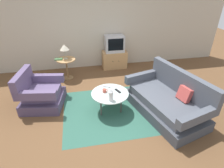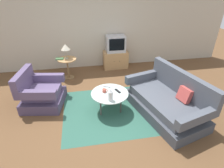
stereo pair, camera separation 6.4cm
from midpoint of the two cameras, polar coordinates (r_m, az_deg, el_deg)
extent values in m
plane|color=brown|center=(4.26, -1.96, -8.31)|extent=(16.00, 16.00, 0.00)
cube|color=#BCB29E|center=(6.03, -5.95, 17.63)|extent=(9.00, 0.12, 2.70)
cube|color=#2D5B4C|center=(4.27, -0.23, -8.17)|extent=(2.10, 1.90, 0.00)
cube|color=#4B3E5C|center=(4.68, -19.90, -4.61)|extent=(1.02, 1.03, 0.24)
cube|color=#5B4C70|center=(4.57, -20.36, -2.44)|extent=(0.84, 0.73, 0.18)
cube|color=#5B4C70|center=(4.56, -25.49, 0.92)|extent=(0.28, 0.91, 0.45)
cube|color=#5B4C70|center=(4.18, -22.30, -3.10)|extent=(0.90, 0.28, 0.19)
cube|color=#5B4C70|center=(4.79, -19.44, 1.89)|extent=(0.90, 0.28, 0.19)
cube|color=#3E424B|center=(4.29, 16.07, -7.37)|extent=(1.43, 2.05, 0.24)
cube|color=#4C515B|center=(4.17, 16.47, -5.08)|extent=(1.22, 1.74, 0.18)
cube|color=#4C515B|center=(4.25, 21.40, 0.31)|extent=(0.63, 1.82, 0.52)
cube|color=#4C515B|center=(4.63, 10.05, 2.28)|extent=(0.97, 0.39, 0.20)
cube|color=#4C515B|center=(3.62, 25.68, -9.47)|extent=(0.97, 0.39, 0.20)
cube|color=#C64C47|center=(4.08, 22.07, -3.08)|extent=(0.26, 0.33, 0.31)
cylinder|color=#B2C6C1|center=(4.00, -0.25, -2.91)|extent=(0.82, 0.82, 0.02)
cylinder|color=#4C4742|center=(4.34, -0.40, -3.72)|extent=(0.04, 0.04, 0.46)
cylinder|color=#4C4742|center=(4.01, -3.08, -7.01)|extent=(0.04, 0.04, 0.46)
cylinder|color=#4C4742|center=(4.08, 3.20, -6.22)|extent=(0.04, 0.04, 0.46)
cylinder|color=tan|center=(5.48, -13.54, 7.50)|extent=(0.54, 0.54, 0.02)
cylinder|color=brown|center=(5.61, -13.16, 4.58)|extent=(0.05, 0.05, 0.60)
cylinder|color=brown|center=(5.73, -12.83, 2.01)|extent=(0.30, 0.30, 0.02)
cube|color=tan|center=(6.16, 1.41, 7.60)|extent=(0.79, 0.42, 0.56)
sphere|color=black|center=(5.93, 0.93, 6.98)|extent=(0.02, 0.02, 0.02)
sphere|color=black|center=(5.97, 2.73, 7.10)|extent=(0.02, 0.02, 0.02)
cube|color=#B7B7BC|center=(5.98, 1.45, 12.41)|extent=(0.60, 0.39, 0.51)
cube|color=black|center=(5.78, 1.86, 12.10)|extent=(0.48, 0.01, 0.37)
cylinder|color=#9E937A|center=(5.49, -13.55, 7.77)|extent=(0.12, 0.12, 0.02)
cylinder|color=#9E937A|center=(5.44, -13.72, 9.08)|extent=(0.02, 0.02, 0.25)
cone|color=beige|center=(5.37, -13.99, 11.12)|extent=(0.25, 0.25, 0.16)
cylinder|color=white|center=(3.71, 0.02, -3.77)|extent=(0.10, 0.10, 0.20)
cone|color=white|center=(3.64, 0.02, -2.03)|extent=(0.09, 0.09, 0.07)
cylinder|color=#B74C3D|center=(4.00, -1.98, -2.05)|extent=(0.08, 0.08, 0.08)
torus|color=#B74C3D|center=(4.01, -1.20, -1.98)|extent=(0.05, 0.01, 0.05)
cube|color=black|center=(4.05, 2.23, -2.16)|extent=(0.11, 0.18, 0.02)
cube|color=#B2B2B7|center=(4.21, -1.15, -0.73)|extent=(0.18, 0.11, 0.02)
cube|color=#3D663D|center=(5.49, -15.63, 7.57)|extent=(0.23, 0.15, 0.03)
camera|label=1|loc=(0.03, -89.56, 0.26)|focal=29.43mm
camera|label=2|loc=(0.03, 90.44, -0.26)|focal=29.43mm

